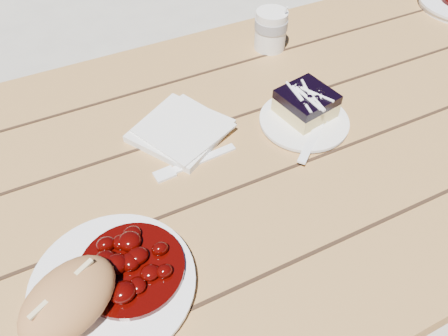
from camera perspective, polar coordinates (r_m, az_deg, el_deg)
name	(u,v)px	position (r m, az deg, el deg)	size (l,w,h in m)	color
ground	(260,307)	(1.45, 4.71, -17.70)	(60.00, 60.00, 0.00)	#AFAA9E
picnic_table	(277,188)	(0.95, 6.88, -2.63)	(2.00, 1.55, 0.75)	olive
main_plate	(113,285)	(0.64, -14.24, -14.55)	(0.22, 0.22, 0.02)	white
goulash_stew	(130,262)	(0.62, -12.20, -11.97)	(0.15, 0.15, 0.04)	#390302
bread_roll	(69,300)	(0.60, -19.64, -15.87)	(0.13, 0.09, 0.07)	#B27944
dessert_plate	(304,121)	(0.85, 10.38, 6.00)	(0.16, 0.16, 0.01)	white
blueberry_cake	(306,103)	(0.85, 10.67, 8.34)	(0.11, 0.11, 0.05)	#E8CF7E
fork_dessert	(312,140)	(0.81, 11.40, 3.63)	(0.03, 0.16, 0.01)	white
coffee_cup	(271,30)	(1.04, 6.12, 17.47)	(0.07, 0.07, 0.09)	white
napkin_stack	(181,131)	(0.82, -5.69, 4.87)	(0.15, 0.15, 0.01)	white
fork_table	(203,159)	(0.77, -2.72, 1.24)	(0.03, 0.16, 0.01)	white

